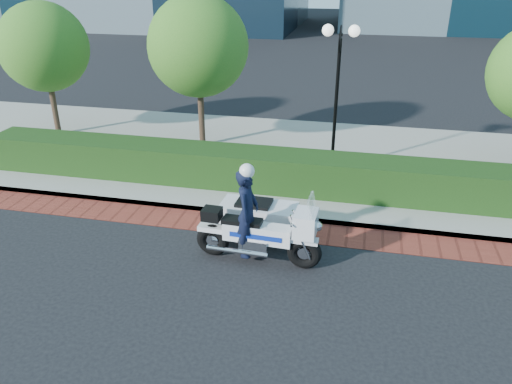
% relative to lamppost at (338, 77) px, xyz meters
% --- Properties ---
extents(ground, '(120.00, 120.00, 0.00)m').
position_rel_lamppost_xyz_m(ground, '(-1.00, -5.20, -2.96)').
color(ground, black).
rests_on(ground, ground).
extents(brick_strip, '(60.00, 1.00, 0.01)m').
position_rel_lamppost_xyz_m(brick_strip, '(-1.00, -3.70, -2.95)').
color(brick_strip, maroon).
rests_on(brick_strip, ground).
extents(sidewalk, '(60.00, 8.00, 0.15)m').
position_rel_lamppost_xyz_m(sidewalk, '(-1.00, 0.80, -2.88)').
color(sidewalk, gray).
rests_on(sidewalk, ground).
extents(hedge_main, '(18.00, 1.20, 1.00)m').
position_rel_lamppost_xyz_m(hedge_main, '(-1.00, -1.60, -2.31)').
color(hedge_main, black).
rests_on(hedge_main, sidewalk).
extents(lamppost, '(1.02, 0.70, 4.21)m').
position_rel_lamppost_xyz_m(lamppost, '(0.00, 0.00, 0.00)').
color(lamppost, black).
rests_on(lamppost, sidewalk).
extents(tree_a, '(3.00, 3.00, 4.58)m').
position_rel_lamppost_xyz_m(tree_a, '(-10.00, 1.30, 0.26)').
color(tree_a, '#332319').
rests_on(tree_a, sidewalk).
extents(tree_b, '(3.20, 3.20, 4.89)m').
position_rel_lamppost_xyz_m(tree_b, '(-4.50, 1.30, 0.48)').
color(tree_b, '#332319').
rests_on(tree_b, sidewalk).
extents(police_motorcycle, '(2.77, 1.97, 2.24)m').
position_rel_lamppost_xyz_m(police_motorcycle, '(-1.27, -4.75, -2.19)').
color(police_motorcycle, black).
rests_on(police_motorcycle, ground).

